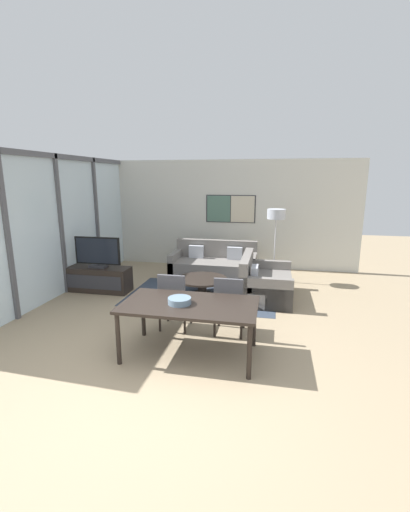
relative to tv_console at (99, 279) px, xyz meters
name	(u,v)px	position (x,y,z in m)	size (l,w,h in m)	color
ground_plane	(149,388)	(2.25, -3.05, -0.26)	(24.00, 24.00, 0.00)	#9E896B
wall_back	(225,214)	(2.26, 2.64, 1.15)	(6.86, 0.09, 2.80)	silver
window_wall_left	(59,219)	(-0.67, -0.21, 1.28)	(0.07, 5.70, 2.80)	silver
area_rug	(202,295)	(2.18, 0.18, -0.25)	(2.95, 1.89, 0.01)	#333D4C
tv_console	(99,279)	(0.00, 0.00, 0.00)	(1.31, 0.48, 0.51)	black
television	(98,253)	(0.00, 0.00, 0.57)	(0.99, 0.20, 0.64)	#2D2D33
sofa_main	(214,266)	(2.18, 1.55, 0.02)	(2.00, 0.97, 0.85)	slate
sofa_side	(262,284)	(3.38, 0.30, 0.02)	(0.97, 1.50, 0.85)	slate
coffee_table	(202,282)	(2.18, 0.18, 0.01)	(1.01, 1.01, 0.36)	black
dining_table	(189,308)	(2.52, -2.21, 0.41)	(1.77, 0.97, 0.73)	black
dining_chair_left	(174,298)	(2.09, -1.49, 0.26)	(0.46, 0.46, 0.92)	#4C4C51
dining_chair_centre	(229,303)	(2.96, -1.50, 0.26)	(0.46, 0.46, 0.92)	#4C4C51
fruit_bowl	(180,300)	(2.40, -2.25, 0.52)	(0.30, 0.30, 0.08)	slate
floor_lamp	(276,219)	(3.59, 1.46, 1.20)	(0.40, 0.40, 1.67)	#2D2D33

